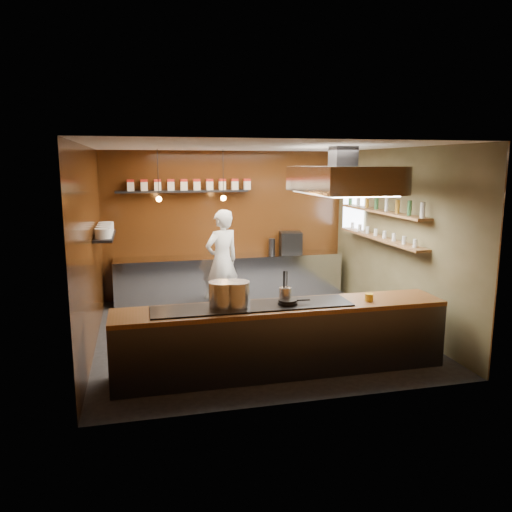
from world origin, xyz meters
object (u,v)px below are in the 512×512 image
object	(u,v)px
extractor_hood	(342,179)
stockpot_large	(222,295)
chef	(222,261)
stockpot_small	(236,294)
espresso_machine	(291,242)

from	to	relation	value
extractor_hood	stockpot_large	distance (m)	2.78
extractor_hood	chef	world-z (taller)	extractor_hood
stockpot_small	chef	world-z (taller)	chef
stockpot_small	espresso_machine	distance (m)	4.28
chef	extractor_hood	bearing A→B (deg)	107.39
espresso_machine	chef	distance (m)	1.80
extractor_hood	stockpot_small	bearing A→B (deg)	-147.87
espresso_machine	chef	bearing A→B (deg)	-143.51
espresso_machine	chef	world-z (taller)	chef
stockpot_large	espresso_machine	distance (m)	4.34
extractor_hood	stockpot_small	size ratio (longest dim) A/B	5.69
stockpot_large	chef	distance (m)	3.01
espresso_machine	chef	xyz separation A→B (m)	(-1.60, -0.83, -0.16)
extractor_hood	chef	bearing A→B (deg)	131.68
stockpot_large	espresso_machine	bearing A→B (deg)	61.13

